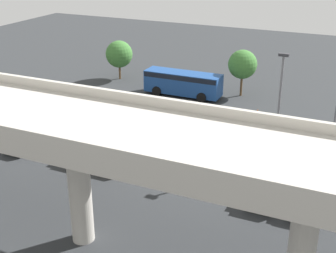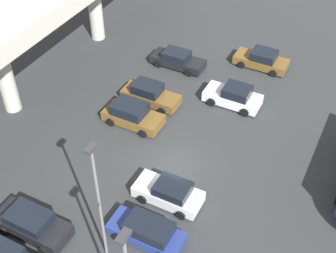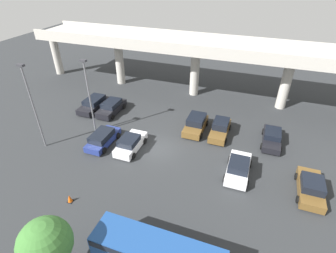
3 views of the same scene
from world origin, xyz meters
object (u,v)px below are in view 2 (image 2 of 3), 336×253
parked_car_1 (32,223)px  parked_car_8 (262,60)px  parked_car_2 (147,231)px  lamp_post_mid_lot (98,198)px  parked_car_3 (169,193)px  parked_car_7 (178,60)px  parked_car_6 (234,96)px  parked_car_4 (132,115)px  parked_car_5 (150,94)px

parked_car_1 → parked_car_8: 23.50m
parked_car_2 → lamp_post_mid_lot: lamp_post_mid_lot is taller
parked_car_1 → lamp_post_mid_lot: bearing=8.0°
parked_car_3 → parked_car_8: 16.85m
parked_car_2 → parked_car_7: size_ratio=0.96×
parked_car_6 → lamp_post_mid_lot: size_ratio=0.52×
parked_car_4 → parked_car_6: size_ratio=1.01×
parked_car_2 → parked_car_7: 17.92m
parked_car_2 → parked_car_4: 10.41m
parked_car_2 → parked_car_5: (11.29, 6.04, 0.03)m
parked_car_4 → lamp_post_mid_lot: size_ratio=0.52×
parked_car_4 → parked_car_5: parked_car_4 is taller
parked_car_1 → lamp_post_mid_lot: 6.36m
parked_car_1 → parked_car_4: 11.13m
parked_car_2 → lamp_post_mid_lot: 4.90m
parked_car_6 → parked_car_8: 5.97m
parked_car_5 → parked_car_7: bearing=93.2°
parked_car_4 → parked_car_5: 2.79m
parked_car_3 → parked_car_7: size_ratio=0.92×
parked_car_6 → lamp_post_mid_lot: lamp_post_mid_lot is taller
parked_car_5 → parked_car_7: (5.47, 0.31, -0.09)m
parked_car_1 → parked_car_3: (5.77, -6.08, -0.02)m
parked_car_2 → parked_car_8: size_ratio=0.99×
parked_car_5 → parked_car_7: size_ratio=0.98×
parked_car_1 → parked_car_3: bearing=43.5°
parked_car_3 → parked_car_6: 10.88m
parked_car_1 → parked_car_5: parked_car_5 is taller
parked_car_1 → parked_car_7: parked_car_1 is taller
parked_car_2 → lamp_post_mid_lot: size_ratio=0.53×
parked_car_4 → parked_car_8: parked_car_4 is taller
parked_car_4 → parked_car_5: (2.79, 0.03, -0.04)m
parked_car_4 → parked_car_7: 8.26m
lamp_post_mid_lot → parked_car_7: bearing=14.4°
parked_car_5 → lamp_post_mid_lot: bearing=-71.3°
parked_car_8 → lamp_post_mid_lot: (-21.95, 1.67, 4.23)m
parked_car_2 → parked_car_6: size_ratio=1.03×
parked_car_3 → parked_car_8: (16.85, -0.32, -0.01)m
parked_car_2 → lamp_post_mid_lot: (-1.96, 1.55, 4.22)m
parked_car_3 → lamp_post_mid_lot: bearing=75.1°
parked_car_6 → parked_car_8: bearing=-92.6°
parked_car_4 → parked_car_8: bearing=61.9°
parked_car_2 → parked_car_5: 12.81m
parked_car_5 → parked_car_8: bearing=54.7°
parked_car_2 → parked_car_8: parked_car_8 is taller
parked_car_5 → parked_car_3: bearing=-54.3°
parked_car_3 → parked_car_6: size_ratio=0.98×
parked_car_2 → parked_car_7: (16.76, 6.35, -0.05)m
parked_car_1 → parked_car_8: size_ratio=1.02×
parked_car_2 → parked_car_4: (8.51, 6.01, 0.07)m
parked_car_7 → parked_car_1: bearing=-89.7°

